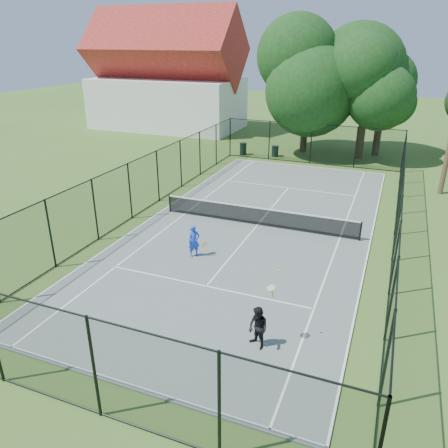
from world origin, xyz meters
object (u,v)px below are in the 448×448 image
at_px(player_blue, 194,241).
at_px(trash_bin_left, 243,149).
at_px(player_black, 258,328).
at_px(tennis_net, 258,215).
at_px(trash_bin_right, 275,151).

bearing_deg(player_blue, trash_bin_left, 102.87).
height_order(player_blue, player_black, player_black).
bearing_deg(player_blue, tennis_net, 70.52).
bearing_deg(trash_bin_right, player_blue, -85.25).
bearing_deg(tennis_net, player_black, -72.30).
height_order(tennis_net, trash_bin_right, tennis_net).
relative_size(tennis_net, trash_bin_left, 10.50).
relative_size(trash_bin_right, player_black, 0.34).
relative_size(tennis_net, player_blue, 7.15).
distance_m(trash_bin_left, trash_bin_right, 2.61).
bearing_deg(player_black, trash_bin_left, 110.50).
height_order(trash_bin_left, player_blue, player_blue).
bearing_deg(tennis_net, player_blue, -109.48).
relative_size(trash_bin_left, player_black, 0.38).
height_order(trash_bin_left, player_black, player_black).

